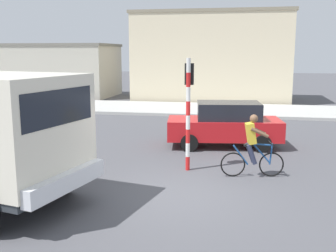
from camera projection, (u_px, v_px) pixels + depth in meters
The scene contains 7 objects.
ground_plane at pixel (173, 195), 9.67m from camera, with size 120.00×120.00×0.00m, color #4C4C51.
sidewalk_far at pixel (216, 110), 23.39m from camera, with size 80.00×5.00×0.16m, color #ADADA8.
cyclist at pixel (252, 146), 10.92m from camera, with size 1.71×0.56×1.72m.
traffic_light_pole at pixel (189, 99), 11.40m from camera, with size 0.24×0.43×3.20m.
car_red_near at pixel (225, 124), 14.50m from camera, with size 4.20×2.29×1.60m.
building_corner_left at pixel (60, 70), 31.27m from camera, with size 8.46×5.37×3.98m.
building_mid_block at pixel (212, 57), 28.23m from camera, with size 10.67×5.46×6.05m.
Camera 1 is at (1.60, -9.08, 3.36)m, focal length 43.27 mm.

